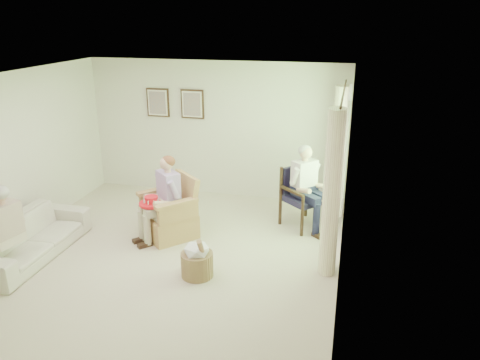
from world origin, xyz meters
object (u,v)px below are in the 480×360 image
at_px(sofa, 31,238).
at_px(person_sofa, 1,226).
at_px(person_wicker, 165,194).
at_px(hatbox, 197,259).
at_px(person_dark, 305,182).
at_px(wood_armchair, 306,194).
at_px(red_hat, 151,202).
at_px(wicker_armchair, 170,217).

xyz_separation_m(sofa, person_sofa, (-0.00, -0.51, 0.42)).
height_order(person_wicker, hatbox, person_wicker).
relative_size(sofa, person_dark, 1.46).
xyz_separation_m(wood_armchair, red_hat, (-2.24, -1.22, 0.12)).
bearing_deg(hatbox, person_sofa, -167.98).
distance_m(wicker_armchair, sofa, 2.07).
height_order(wood_armchair, person_dark, person_dark).
distance_m(person_wicker, person_dark, 2.26).
height_order(sofa, person_wicker, person_wicker).
bearing_deg(person_dark, wicker_armchair, 152.55).
bearing_deg(red_hat, person_dark, 25.25).
bearing_deg(person_dark, red_hat, 156.98).
relative_size(person_dark, person_sofa, 1.10).
distance_m(red_hat, hatbox, 1.36).
relative_size(sofa, person_wicker, 1.52).
bearing_deg(wicker_armchair, person_dark, 63.13).
bearing_deg(person_dark, sofa, 158.52).
bearing_deg(wicker_armchair, wood_armchair, 67.01).
xyz_separation_m(wood_armchair, person_wicker, (-2.07, -1.08, 0.22)).
height_order(wicker_armchair, wood_armchair, wood_armchair).
relative_size(person_sofa, red_hat, 3.30).
xyz_separation_m(wicker_armchair, person_dark, (2.07, 0.79, 0.50)).
bearing_deg(wood_armchair, person_sofa, 166.02).
distance_m(person_wicker, red_hat, 0.25).
bearing_deg(sofa, wicker_armchair, -56.84).
bearing_deg(wicker_armchair, red_hat, -80.47).
height_order(person_sofa, hatbox, person_sofa).
bearing_deg(person_sofa, red_hat, 144.36).
relative_size(sofa, hatbox, 3.10).
relative_size(person_wicker, hatbox, 2.04).
bearing_deg(wood_armchair, hatbox, -169.48).
distance_m(wood_armchair, person_dark, 0.31).
xyz_separation_m(person_wicker, person_sofa, (-1.74, -1.51, -0.06)).
height_order(wood_armchair, person_sofa, person_sofa).
bearing_deg(red_hat, person_wicker, 38.65).
distance_m(person_dark, person_sofa, 4.52).
bearing_deg(hatbox, person_dark, 56.61).
height_order(wicker_armchair, red_hat, wicker_armchair).
xyz_separation_m(wicker_armchair, red_hat, (-0.18, -0.27, 0.35)).
height_order(person_dark, person_sofa, person_dark).
xyz_separation_m(sofa, hatbox, (2.56, 0.04, -0.04)).
distance_m(wood_armchair, person_sofa, 4.61).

